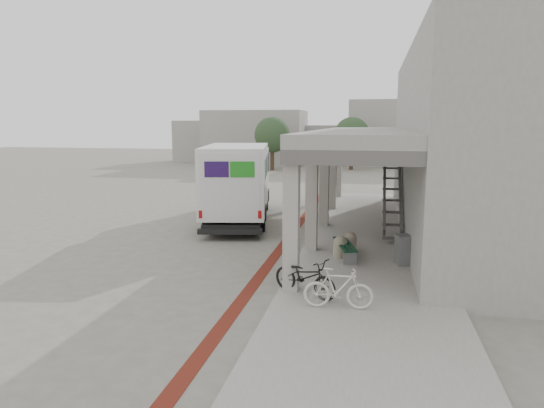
% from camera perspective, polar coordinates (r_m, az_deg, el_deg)
% --- Properties ---
extents(ground, '(120.00, 120.00, 0.00)m').
position_cam_1_polar(ground, '(16.23, -3.03, -5.82)').
color(ground, '#69645A').
rests_on(ground, ground).
extents(bike_lane_stripe, '(0.35, 40.00, 0.01)m').
position_cam_1_polar(bike_lane_stripe, '(17.91, 1.72, -4.32)').
color(bike_lane_stripe, '#5C1C12').
rests_on(bike_lane_stripe, ground).
extents(sidewalk, '(4.40, 28.00, 0.12)m').
position_cam_1_polar(sidewalk, '(15.70, 11.31, -6.30)').
color(sidewalk, gray).
rests_on(sidewalk, ground).
extents(transit_building, '(7.60, 17.00, 7.00)m').
position_cam_1_polar(transit_building, '(19.83, 20.05, 6.39)').
color(transit_building, gray).
rests_on(transit_building, ground).
extents(distant_backdrop, '(28.00, 10.00, 6.50)m').
position_cam_1_polar(distant_backdrop, '(51.49, 4.22, 7.77)').
color(distant_backdrop, gray).
rests_on(distant_backdrop, ground).
extents(tree_left, '(3.20, 3.20, 4.80)m').
position_cam_1_polar(tree_left, '(44.07, 0.02, 8.11)').
color(tree_left, '#38281C').
rests_on(tree_left, ground).
extents(tree_mid, '(3.20, 3.20, 4.80)m').
position_cam_1_polar(tree_mid, '(45.17, 9.37, 8.02)').
color(tree_mid, '#38281C').
rests_on(tree_mid, ground).
extents(tree_right, '(3.20, 3.20, 4.80)m').
position_cam_1_polar(tree_right, '(44.53, 19.73, 7.58)').
color(tree_right, '#38281C').
rests_on(tree_right, ground).
extents(fedex_truck, '(3.81, 8.18, 3.36)m').
position_cam_1_polar(fedex_truck, '(21.27, -3.98, 2.76)').
color(fedex_truck, black).
rests_on(fedex_truck, ground).
extents(bench, '(0.89, 1.95, 0.45)m').
position_cam_1_polar(bench, '(15.38, 8.54, -5.08)').
color(bench, slate).
rests_on(bench, sidewalk).
extents(bollard_near, '(0.42, 0.42, 0.62)m').
position_cam_1_polar(bollard_near, '(16.27, 9.19, -4.31)').
color(bollard_near, gray).
rests_on(bollard_near, sidewalk).
extents(bollard_far, '(0.45, 0.45, 0.67)m').
position_cam_1_polar(bollard_far, '(15.43, 8.03, -4.96)').
color(bollard_far, gray).
rests_on(bollard_far, sidewalk).
extents(utility_cabinet, '(0.51, 0.60, 0.88)m').
position_cam_1_polar(utility_cabinet, '(15.00, 15.18, -5.22)').
color(utility_cabinet, gray).
rests_on(utility_cabinet, sidewalk).
extents(bicycle_black, '(1.89, 1.42, 0.95)m').
position_cam_1_polar(bicycle_black, '(11.97, 3.89, -8.50)').
color(bicycle_black, black).
rests_on(bicycle_black, sidewalk).
extents(bicycle_cream, '(1.61, 0.54, 0.95)m').
position_cam_1_polar(bicycle_cream, '(11.22, 7.81, -9.81)').
color(bicycle_cream, beige).
rests_on(bicycle_cream, sidewalk).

